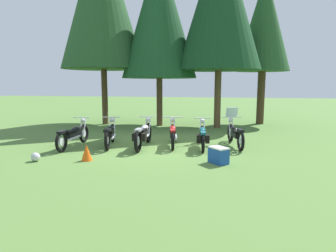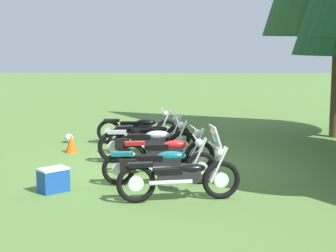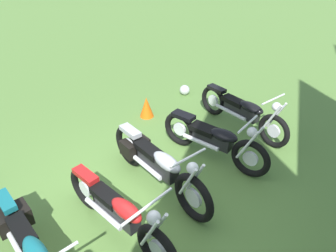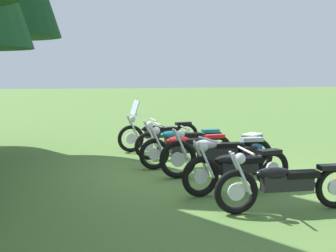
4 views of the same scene
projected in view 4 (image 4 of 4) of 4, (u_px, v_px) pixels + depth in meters
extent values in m
plane|color=#547A38|center=(201.00, 172.00, 10.13)|extent=(80.00, 80.00, 0.00)
torus|color=black|center=(236.00, 192.00, 7.18)|extent=(0.13, 0.70, 0.69)
cylinder|color=silver|center=(236.00, 192.00, 7.18)|extent=(0.06, 0.27, 0.26)
torus|color=black|center=(336.00, 187.00, 7.48)|extent=(0.13, 0.70, 0.69)
cylinder|color=silver|center=(336.00, 187.00, 7.48)|extent=(0.06, 0.27, 0.26)
cube|color=black|center=(287.00, 182.00, 7.31)|extent=(0.23, 0.82, 0.25)
ellipsoid|color=black|center=(274.00, 173.00, 7.25)|extent=(0.27, 0.59, 0.19)
cube|color=black|center=(301.00, 174.00, 7.34)|extent=(0.25, 0.55, 0.10)
cube|color=black|center=(332.00, 167.00, 7.42)|extent=(0.20, 0.45, 0.08)
cylinder|color=silver|center=(242.00, 174.00, 7.08)|extent=(0.06, 0.34, 0.65)
cylinder|color=silver|center=(239.00, 172.00, 7.22)|extent=(0.06, 0.34, 0.65)
cylinder|color=silver|center=(246.00, 150.00, 7.12)|extent=(0.68, 0.06, 0.04)
sphere|color=silver|center=(240.00, 158.00, 7.12)|extent=(0.18, 0.18, 0.17)
cylinder|color=silver|center=(294.00, 186.00, 7.48)|extent=(0.11, 0.82, 0.08)
torus|color=black|center=(201.00, 177.00, 8.15)|extent=(0.30, 0.71, 0.71)
cylinder|color=silver|center=(201.00, 177.00, 8.15)|extent=(0.12, 0.27, 0.27)
torus|color=black|center=(272.00, 169.00, 8.75)|extent=(0.30, 0.71, 0.71)
cylinder|color=silver|center=(272.00, 169.00, 8.75)|extent=(0.12, 0.27, 0.27)
cube|color=black|center=(238.00, 167.00, 8.44)|extent=(0.42, 0.78, 0.23)
ellipsoid|color=black|center=(228.00, 160.00, 8.34)|extent=(0.42, 0.59, 0.18)
cube|color=black|center=(248.00, 160.00, 8.51)|extent=(0.39, 0.55, 0.10)
cube|color=black|center=(269.00, 152.00, 8.68)|extent=(0.32, 0.48, 0.08)
cylinder|color=silver|center=(206.00, 160.00, 8.06)|extent=(0.13, 0.34, 0.65)
cylinder|color=silver|center=(201.00, 158.00, 8.22)|extent=(0.13, 0.34, 0.65)
cylinder|color=silver|center=(208.00, 140.00, 8.13)|extent=(0.65, 0.21, 0.04)
sphere|color=silver|center=(203.00, 147.00, 8.11)|extent=(0.21, 0.21, 0.17)
cylinder|color=silver|center=(241.00, 169.00, 8.65)|extent=(0.27, 0.74, 0.08)
torus|color=black|center=(178.00, 160.00, 9.49)|extent=(0.16, 0.77, 0.77)
cylinder|color=silver|center=(178.00, 160.00, 9.49)|extent=(0.07, 0.30, 0.29)
torus|color=black|center=(255.00, 156.00, 9.84)|extent=(0.16, 0.77, 0.77)
cylinder|color=silver|center=(255.00, 156.00, 9.84)|extent=(0.07, 0.30, 0.29)
cube|color=black|center=(217.00, 152.00, 9.65)|extent=(0.24, 0.83, 0.27)
ellipsoid|color=#9EA0A8|center=(207.00, 145.00, 9.58)|extent=(0.28, 0.60, 0.21)
cube|color=black|center=(228.00, 145.00, 9.68)|extent=(0.26, 0.56, 0.10)
cube|color=#9EA0A8|center=(252.00, 139.00, 9.78)|extent=(0.20, 0.45, 0.08)
cylinder|color=silver|center=(182.00, 145.00, 9.40)|extent=(0.06, 0.34, 0.65)
cylinder|color=silver|center=(180.00, 144.00, 9.54)|extent=(0.06, 0.34, 0.65)
cylinder|color=silver|center=(185.00, 128.00, 9.44)|extent=(0.64, 0.08, 0.04)
sphere|color=silver|center=(181.00, 134.00, 9.44)|extent=(0.18, 0.18, 0.17)
cylinder|color=silver|center=(224.00, 155.00, 9.82)|extent=(0.13, 0.82, 0.08)
cube|color=black|center=(249.00, 153.00, 9.64)|extent=(0.16, 0.33, 0.26)
cube|color=black|center=(244.00, 151.00, 9.93)|extent=(0.16, 0.33, 0.26)
torus|color=black|center=(154.00, 154.00, 10.30)|extent=(0.23, 0.70, 0.69)
cylinder|color=silver|center=(154.00, 154.00, 10.30)|extent=(0.10, 0.27, 0.26)
torus|color=black|center=(218.00, 150.00, 10.80)|extent=(0.23, 0.70, 0.69)
cylinder|color=silver|center=(218.00, 150.00, 10.80)|extent=(0.10, 0.27, 0.26)
cube|color=black|center=(187.00, 147.00, 10.54)|extent=(0.32, 0.78, 0.25)
ellipsoid|color=#B21919|center=(178.00, 141.00, 10.45)|extent=(0.32, 0.57, 0.20)
cube|color=black|center=(196.00, 141.00, 10.59)|extent=(0.30, 0.53, 0.10)
cube|color=#B21919|center=(215.00, 136.00, 10.74)|extent=(0.25, 0.46, 0.08)
cylinder|color=silver|center=(158.00, 141.00, 10.22)|extent=(0.11, 0.34, 0.65)
cylinder|color=silver|center=(156.00, 140.00, 10.35)|extent=(0.11, 0.34, 0.65)
cylinder|color=silver|center=(160.00, 125.00, 10.27)|extent=(0.77, 0.18, 0.04)
sphere|color=silver|center=(156.00, 131.00, 10.26)|extent=(0.20, 0.20, 0.17)
cylinder|color=silver|center=(192.00, 150.00, 10.71)|extent=(0.22, 0.76, 0.08)
torus|color=black|center=(148.00, 146.00, 11.43)|extent=(0.17, 0.67, 0.66)
cylinder|color=silver|center=(148.00, 146.00, 11.43)|extent=(0.07, 0.26, 0.25)
torus|color=black|center=(213.00, 143.00, 11.84)|extent=(0.17, 0.67, 0.66)
cylinder|color=silver|center=(213.00, 143.00, 11.84)|extent=(0.07, 0.26, 0.25)
cube|color=black|center=(181.00, 140.00, 11.62)|extent=(0.26, 0.84, 0.24)
ellipsoid|color=#14606B|center=(172.00, 135.00, 11.55)|extent=(0.28, 0.61, 0.19)
cube|color=black|center=(190.00, 135.00, 11.67)|extent=(0.26, 0.57, 0.10)
cube|color=#14606B|center=(211.00, 131.00, 11.79)|extent=(0.21, 0.45, 0.08)
cylinder|color=silver|center=(151.00, 134.00, 11.35)|extent=(0.08, 0.34, 0.65)
cylinder|color=silver|center=(150.00, 133.00, 11.47)|extent=(0.08, 0.34, 0.65)
cylinder|color=silver|center=(153.00, 120.00, 11.39)|extent=(0.63, 0.10, 0.04)
sphere|color=silver|center=(150.00, 125.00, 11.38)|extent=(0.19, 0.19, 0.17)
cylinder|color=silver|center=(187.00, 143.00, 11.79)|extent=(0.16, 0.83, 0.08)
cube|color=black|center=(208.00, 140.00, 11.65)|extent=(0.17, 0.33, 0.26)
cube|color=black|center=(204.00, 139.00, 11.92)|extent=(0.17, 0.33, 0.26)
torus|color=black|center=(131.00, 139.00, 12.43)|extent=(0.24, 0.72, 0.71)
cylinder|color=silver|center=(131.00, 139.00, 12.43)|extent=(0.10, 0.28, 0.28)
torus|color=black|center=(186.00, 136.00, 12.96)|extent=(0.24, 0.72, 0.71)
cylinder|color=silver|center=(186.00, 136.00, 12.96)|extent=(0.10, 0.28, 0.28)
cube|color=black|center=(159.00, 133.00, 12.68)|extent=(0.32, 0.79, 0.22)
ellipsoid|color=black|center=(151.00, 129.00, 12.59)|extent=(0.32, 0.58, 0.17)
cube|color=black|center=(166.00, 129.00, 12.74)|extent=(0.30, 0.55, 0.10)
cube|color=black|center=(183.00, 124.00, 12.90)|extent=(0.24, 0.46, 0.08)
cylinder|color=silver|center=(134.00, 128.00, 12.35)|extent=(0.11, 0.34, 0.65)
cylinder|color=silver|center=(132.00, 127.00, 12.47)|extent=(0.11, 0.34, 0.65)
cylinder|color=silver|center=(136.00, 114.00, 12.40)|extent=(0.74, 0.19, 0.04)
sphere|color=silver|center=(132.00, 119.00, 12.38)|extent=(0.20, 0.20, 0.17)
cylinder|color=silver|center=(164.00, 136.00, 12.85)|extent=(0.23, 0.77, 0.08)
cube|color=silver|center=(135.00, 108.00, 12.37)|extent=(0.46, 0.24, 0.39)
cube|color=#19479E|center=(252.00, 143.00, 12.56)|extent=(0.62, 0.63, 0.43)
cube|color=silver|center=(252.00, 135.00, 12.53)|extent=(0.63, 0.64, 0.04)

